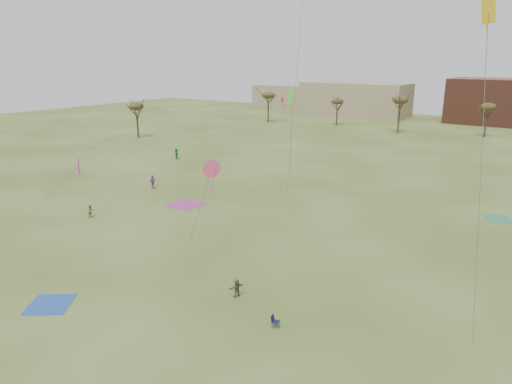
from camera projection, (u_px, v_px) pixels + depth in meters
The scene contains 14 objects.
ground at pixel (165, 298), 35.11m from camera, with size 260.00×260.00×0.00m, color #3C5019.
spectator_fore_b at pixel (91, 211), 52.56m from camera, with size 0.72×0.56×1.48m, color olive.
spectator_fore_c at pixel (237, 288), 35.07m from camera, with size 1.33×0.42×1.43m, color brown.
spectator_mid_d at pixel (153, 182), 64.03m from camera, with size 1.12×0.47×1.91m, color purple.
flyer_far_a at pixel (176, 154), 82.70m from camera, with size 1.79×0.57×1.93m, color #267238.
blanket_blue at pixel (50, 304), 34.14m from camera, with size 3.02×3.02×0.03m, color #2750A9.
blanket_plum at pixel (186, 205), 57.17m from camera, with size 3.62×3.62×0.03m, color #A93492.
blanket_olive at pixel (498, 219), 52.19m from camera, with size 2.64×2.64×0.03m, color #328B56.
camp_chair_center at pixel (275, 324), 31.20m from camera, with size 0.65×0.61×0.87m.
kites_aloft at pixel (300, 41), 47.10m from camera, with size 46.56×58.36×26.37m.
tree_line at pixel (429, 109), 96.78m from camera, with size 117.44×49.32×8.91m.
building_tan at pixel (355, 99), 143.30m from camera, with size 32.00×14.00×10.00m, color #937F60.
building_brick at pixel (501, 102), 124.83m from camera, with size 26.00×16.00×12.00m, color brown.
building_tan_west at pixel (284, 96), 165.66m from camera, with size 20.00×12.00×8.00m, color #937F60.
Camera 1 is at (23.76, -21.73, 17.55)m, focal length 32.47 mm.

